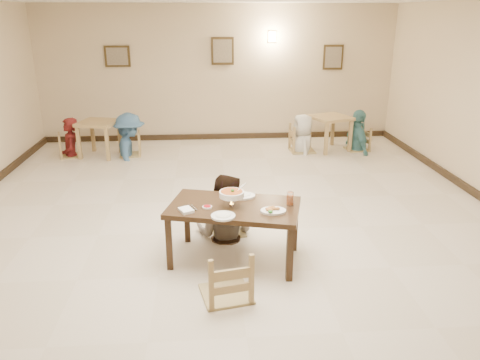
{
  "coord_description": "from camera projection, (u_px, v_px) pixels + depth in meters",
  "views": [
    {
      "loc": [
        -0.33,
        -5.72,
        2.77
      ],
      "look_at": [
        0.1,
        -0.15,
        0.78
      ],
      "focal_mm": 35.0,
      "sensor_mm": 36.0,
      "label": 1
    }
  ],
  "objects": [
    {
      "name": "floor",
      "position": [
        232.0,
        231.0,
        6.33
      ],
      "size": [
        10.0,
        10.0,
        0.0
      ],
      "primitive_type": "plane",
      "color": "beige",
      "rests_on": "ground"
    },
    {
      "name": "wall_back",
      "position": [
        218.0,
        74.0,
        10.52
      ],
      "size": [
        10.0,
        0.0,
        10.0
      ],
      "primitive_type": "plane",
      "rotation": [
        1.57,
        0.0,
        0.0
      ],
      "color": "beige",
      "rests_on": "floor"
    },
    {
      "name": "baseboard_back",
      "position": [
        219.0,
        136.0,
        10.98
      ],
      "size": [
        8.0,
        0.06,
        0.12
      ],
      "primitive_type": "cube",
      "color": "black",
      "rests_on": "floor"
    },
    {
      "name": "picture_a",
      "position": [
        117.0,
        56.0,
        10.19
      ],
      "size": [
        0.55,
        0.04,
        0.45
      ],
      "color": "#352713",
      "rests_on": "wall_back"
    },
    {
      "name": "picture_b",
      "position": [
        223.0,
        51.0,
        10.32
      ],
      "size": [
        0.5,
        0.04,
        0.6
      ],
      "color": "#352713",
      "rests_on": "wall_back"
    },
    {
      "name": "picture_c",
      "position": [
        333.0,
        57.0,
        10.55
      ],
      "size": [
        0.45,
        0.04,
        0.55
      ],
      "color": "#352713",
      "rests_on": "wall_back"
    },
    {
      "name": "wall_sconce",
      "position": [
        272.0,
        37.0,
        10.3
      ],
      "size": [
        0.16,
        0.05,
        0.22
      ],
      "primitive_type": "cube",
      "color": "#FFD88C",
      "rests_on": "wall_back"
    },
    {
      "name": "main_table",
      "position": [
        234.0,
        212.0,
        5.4
      ],
      "size": [
        1.64,
        1.18,
        0.69
      ],
      "rotation": [
        0.0,
        0.0,
        -0.26
      ],
      "color": "#352111",
      "rests_on": "floor"
    },
    {
      "name": "chair_far",
      "position": [
        228.0,
        202.0,
        6.13
      ],
      "size": [
        0.42,
        0.42,
        0.9
      ],
      "rotation": [
        0.0,
        0.0,
        0.19
      ],
      "color": "tan",
      "rests_on": "floor"
    },
    {
      "name": "chair_near",
      "position": [
        226.0,
        250.0,
        4.71
      ],
      "size": [
        0.49,
        0.49,
        1.05
      ],
      "rotation": [
        0.0,
        0.0,
        3.34
      ],
      "color": "tan",
      "rests_on": "floor"
    },
    {
      "name": "main_diner",
      "position": [
        224.0,
        175.0,
        5.94
      ],
      "size": [
        0.99,
        0.89,
        1.68
      ],
      "primitive_type": "imported",
      "rotation": [
        0.0,
        0.0,
        2.77
      ],
      "color": "gray",
      "rests_on": "floor"
    },
    {
      "name": "curry_warmer",
      "position": [
        232.0,
        194.0,
        5.29
      ],
      "size": [
        0.32,
        0.28,
        0.26
      ],
      "color": "silver",
      "rests_on": "main_table"
    },
    {
      "name": "rice_plate_far",
      "position": [
        242.0,
        196.0,
        5.61
      ],
      "size": [
        0.32,
        0.32,
        0.07
      ],
      "color": "white",
      "rests_on": "main_table"
    },
    {
      "name": "rice_plate_near",
      "position": [
        223.0,
        216.0,
        5.06
      ],
      "size": [
        0.27,
        0.27,
        0.06
      ],
      "color": "white",
      "rests_on": "main_table"
    },
    {
      "name": "fried_plate",
      "position": [
        273.0,
        210.0,
        5.18
      ],
      "size": [
        0.29,
        0.29,
        0.06
      ],
      "color": "white",
      "rests_on": "main_table"
    },
    {
      "name": "chili_dish",
      "position": [
        207.0,
        207.0,
        5.3
      ],
      "size": [
        0.11,
        0.11,
        0.02
      ],
      "color": "white",
      "rests_on": "main_table"
    },
    {
      "name": "napkin_cutlery",
      "position": [
        186.0,
        210.0,
        5.2
      ],
      "size": [
        0.22,
        0.28,
        0.03
      ],
      "color": "white",
      "rests_on": "main_table"
    },
    {
      "name": "drink_glass",
      "position": [
        290.0,
        199.0,
        5.36
      ],
      "size": [
        0.08,
        0.08,
        0.16
      ],
      "color": "white",
      "rests_on": "main_table"
    },
    {
      "name": "bg_table_left",
      "position": [
        99.0,
        128.0,
        9.49
      ],
      "size": [
        0.88,
        0.88,
        0.73
      ],
      "rotation": [
        0.0,
        0.0,
        -0.24
      ],
      "color": "tan",
      "rests_on": "floor"
    },
    {
      "name": "bg_table_right",
      "position": [
        330.0,
        123.0,
        9.92
      ],
      "size": [
        0.95,
        0.95,
        0.73
      ],
      "rotation": [
        0.0,
        0.0,
        0.38
      ],
      "color": "tan",
      "rests_on": "floor"
    },
    {
      "name": "bg_chair_ll",
      "position": [
        69.0,
        135.0,
        9.49
      ],
      "size": [
        0.43,
        0.43,
        0.92
      ],
      "rotation": [
        0.0,
        0.0,
        1.86
      ],
      "color": "tan",
      "rests_on": "floor"
    },
    {
      "name": "bg_chair_lr",
      "position": [
        129.0,
        134.0,
        9.56
      ],
      "size": [
        0.43,
        0.43,
        0.91
      ],
      "rotation": [
        0.0,
        0.0,
        -1.47
      ],
      "color": "tan",
      "rests_on": "floor"
    },
    {
      "name": "bg_chair_rl",
      "position": [
        303.0,
        127.0,
        9.83
      ],
      "size": [
        0.51,
        0.51,
        1.08
      ],
      "rotation": [
        0.0,
        0.0,
        1.6
      ],
      "color": "tan",
      "rests_on": "floor"
    },
    {
      "name": "bg_chair_rr",
      "position": [
        358.0,
        128.0,
        9.96
      ],
      "size": [
        0.45,
        0.45,
        0.95
      ],
      "rotation": [
        0.0,
        0.0,
        -1.45
      ],
      "color": "tan",
      "rests_on": "floor"
    },
    {
      "name": "bg_diner_a",
      "position": [
        67.0,
        118.0,
        9.38
      ],
      "size": [
        0.53,
        0.67,
        1.6
      ],
      "primitive_type": "imported",
      "rotation": [
        0.0,
        0.0,
        4.99
      ],
      "color": "#571415",
      "rests_on": "floor"
    },
    {
      "name": "bg_diner_b",
      "position": [
        127.0,
        113.0,
        9.42
      ],
      "size": [
        0.81,
        1.23,
        1.77
      ],
      "primitive_type": "imported",
      "rotation": [
        0.0,
        0.0,
        1.72
      ],
      "color": "#3E658B",
      "rests_on": "floor"
    },
    {
      "name": "bg_diner_c",
      "position": [
        304.0,
        114.0,
        9.74
      ],
      "size": [
        0.54,
        0.8,
        1.6
      ],
      "primitive_type": "imported",
      "rotation": [
        0.0,
        0.0,
        4.75
      ],
      "color": "silver",
      "rests_on": "floor"
    },
    {
      "name": "bg_diner_d",
      "position": [
        360.0,
        110.0,
        9.82
      ],
      "size": [
        0.52,
        1.06,
        1.74
      ],
      "primitive_type": "imported",
      "rotation": [
        0.0,
        0.0,
        1.67
      ],
      "color": "teal",
      "rests_on": "floor"
    }
  ]
}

